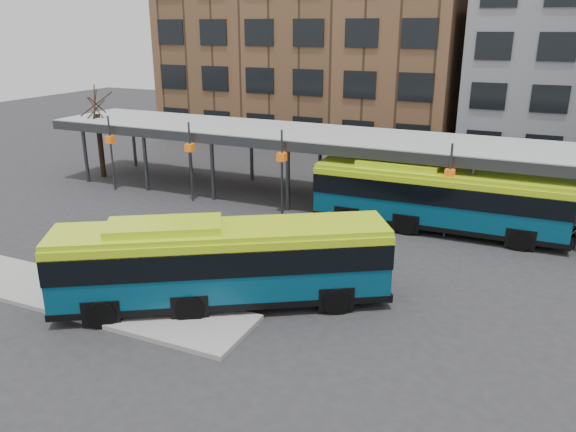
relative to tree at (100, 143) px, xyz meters
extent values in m
plane|color=#28282B|center=(18.00, -12.00, -2.43)|extent=(120.00, 120.00, 0.00)
cube|color=gray|center=(12.50, -15.00, -2.34)|extent=(14.00, 3.00, 0.18)
cube|color=#999B9E|center=(18.00, 1.00, 1.57)|extent=(40.00, 6.00, 0.35)
cube|color=#383A3D|center=(18.00, -2.00, 1.42)|extent=(40.00, 0.15, 0.55)
cylinder|color=#383A3D|center=(0.00, -1.50, -0.53)|extent=(0.24, 0.24, 3.80)
cylinder|color=#383A3D|center=(0.00, 3.50, -0.53)|extent=(0.24, 0.24, 3.80)
cylinder|color=#383A3D|center=(5.00, -1.50, -0.53)|extent=(0.24, 0.24, 3.80)
cylinder|color=#383A3D|center=(5.00, 3.50, -0.53)|extent=(0.24, 0.24, 3.80)
cylinder|color=#383A3D|center=(10.00, -1.50, -0.53)|extent=(0.24, 0.24, 3.80)
cylinder|color=#383A3D|center=(10.00, 3.50, -0.53)|extent=(0.24, 0.24, 3.80)
cylinder|color=#383A3D|center=(15.00, -1.50, -0.53)|extent=(0.24, 0.24, 3.80)
cylinder|color=#383A3D|center=(15.00, 3.50, -0.53)|extent=(0.24, 0.24, 3.80)
cylinder|color=#383A3D|center=(20.00, -1.50, -0.53)|extent=(0.24, 0.24, 3.80)
cylinder|color=#383A3D|center=(20.00, 3.50, -0.53)|extent=(0.24, 0.24, 3.80)
cylinder|color=#383A3D|center=(25.00, -1.50, -0.53)|extent=(0.24, 0.24, 3.80)
cylinder|color=#383A3D|center=(25.00, 3.50, -0.53)|extent=(0.24, 0.24, 3.80)
cylinder|color=#383A3D|center=(3.00, -2.30, -0.03)|extent=(0.12, 0.12, 4.80)
cube|color=#DC580C|center=(3.00, -2.30, 0.87)|extent=(0.45, 0.45, 0.45)
cylinder|color=#383A3D|center=(9.00, -2.30, -0.03)|extent=(0.12, 0.12, 4.80)
cube|color=#DC580C|center=(9.00, -2.30, 0.87)|extent=(0.45, 0.45, 0.45)
cylinder|color=#383A3D|center=(15.00, -2.30, -0.03)|extent=(0.12, 0.12, 4.80)
cube|color=#DC580C|center=(15.00, -2.30, 0.87)|extent=(0.45, 0.45, 0.45)
cylinder|color=#383A3D|center=(24.00, -2.30, -0.03)|extent=(0.12, 0.12, 4.80)
cube|color=#DC580C|center=(24.00, -2.30, 0.87)|extent=(0.45, 0.45, 0.45)
cylinder|color=black|center=(0.00, 0.00, -0.23)|extent=(0.36, 0.36, 4.40)
cylinder|color=black|center=(0.10, 0.00, 2.37)|extent=(0.08, 1.63, 1.59)
cylinder|color=black|center=(0.00, 0.10, 2.37)|extent=(1.63, 0.13, 1.59)
cylinder|color=black|center=(-0.10, -0.01, 2.37)|extent=(0.15, 1.63, 1.59)
cylinder|color=black|center=(0.00, -0.10, 2.37)|extent=(1.63, 0.10, 1.59)
cube|color=brown|center=(8.00, 20.00, 8.57)|extent=(26.00, 14.00, 22.00)
cube|color=navy|center=(17.59, -13.06, -0.79)|extent=(11.83, 8.62, 2.56)
cube|color=black|center=(17.59, -13.06, -0.28)|extent=(11.90, 8.70, 0.97)
cube|color=#B6DC16|center=(17.59, -13.06, 0.59)|extent=(11.77, 8.54, 0.21)
cube|color=#B6DC16|center=(15.84, -14.13, 0.80)|extent=(4.46, 3.72, 0.36)
cube|color=black|center=(17.59, -13.06, -1.95)|extent=(11.91, 8.71, 0.25)
cylinder|color=black|center=(21.74, -11.98, -1.92)|extent=(1.03, 0.80, 1.03)
cylinder|color=black|center=(20.43, -9.85, -1.92)|extent=(1.03, 0.80, 1.03)
cylinder|color=black|center=(17.20, -14.77, -1.92)|extent=(1.03, 0.80, 1.03)
cylinder|color=black|center=(15.89, -12.64, -1.92)|extent=(1.03, 0.80, 1.03)
cylinder|color=black|center=(14.57, -16.38, -1.92)|extent=(1.03, 0.80, 1.03)
cylinder|color=black|center=(13.26, -14.25, -1.92)|extent=(1.03, 0.80, 1.03)
cube|color=navy|center=(23.35, -1.36, -0.76)|extent=(12.60, 2.81, 2.62)
cube|color=black|center=(23.35, -1.36, -0.24)|extent=(12.65, 2.87, 0.99)
cube|color=#B6DC16|center=(23.35, -1.36, 0.65)|extent=(12.59, 2.71, 0.21)
cube|color=#B6DC16|center=(21.26, -1.39, 0.86)|extent=(4.21, 1.95, 0.37)
cube|color=black|center=(23.35, -1.36, -1.94)|extent=(12.66, 2.87, 0.25)
cylinder|color=black|center=(27.56, -2.57, -1.91)|extent=(1.05, 0.33, 1.05)
cylinder|color=black|center=(27.52, -0.02, -1.91)|extent=(1.05, 0.33, 1.05)
cylinder|color=black|center=(22.11, -2.66, -1.91)|extent=(1.05, 0.33, 1.05)
cylinder|color=black|center=(22.08, -0.10, -1.91)|extent=(1.05, 0.33, 1.05)
cylinder|color=black|center=(18.98, -2.71, -1.91)|extent=(1.05, 0.33, 1.05)
cylinder|color=black|center=(18.94, -0.15, -1.91)|extent=(1.05, 0.33, 1.05)
imported|color=black|center=(14.93, -14.97, -1.38)|extent=(0.42, 0.64, 1.76)
cube|color=maroon|center=(14.93, -15.15, -1.14)|extent=(0.19, 0.33, 0.47)
imported|color=slate|center=(28.80, -0.27, -2.00)|extent=(1.72, 0.88, 0.86)
imported|color=slate|center=(29.87, -0.17, -1.92)|extent=(1.76, 0.85, 1.02)
camera|label=1|loc=(27.80, -29.59, 7.67)|focal=35.00mm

